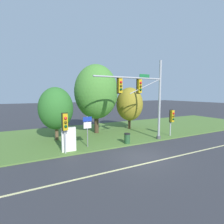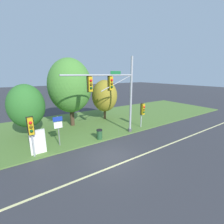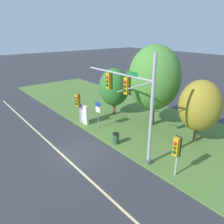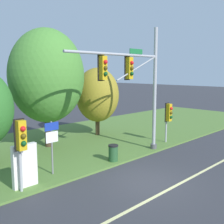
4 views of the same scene
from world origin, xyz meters
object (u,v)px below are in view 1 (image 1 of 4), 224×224
(tree_nearest_road, at_px, (56,108))
(trash_bin, at_px, (127,138))
(tree_behind_signpost, at_px, (130,104))
(info_kiosk, at_px, (69,140))
(route_sign_post, at_px, (87,127))
(tree_left_of_mast, at_px, (96,92))
(pedestrian_signal_near_kerb, at_px, (65,124))
(pedestrian_signal_further_along, at_px, (172,117))
(traffic_signal_mast, at_px, (145,94))

(tree_nearest_road, bearing_deg, trash_bin, -37.85)
(trash_bin, bearing_deg, tree_behind_signpost, 55.16)
(tree_nearest_road, height_order, trash_bin, tree_nearest_road)
(tree_behind_signpost, relative_size, info_kiosk, 2.77)
(route_sign_post, distance_m, info_kiosk, 1.93)
(tree_left_of_mast, height_order, trash_bin, tree_left_of_mast)
(tree_nearest_road, relative_size, tree_left_of_mast, 0.66)
(pedestrian_signal_near_kerb, bearing_deg, tree_left_of_mast, 49.24)
(pedestrian_signal_near_kerb, relative_size, tree_behind_signpost, 0.59)
(trash_bin, bearing_deg, route_sign_post, 168.71)
(pedestrian_signal_near_kerb, xyz_separation_m, trash_bin, (5.56, 0.24, -1.78))
(pedestrian_signal_further_along, bearing_deg, info_kiosk, 179.51)
(route_sign_post, xyz_separation_m, trash_bin, (3.51, -0.70, -1.26))
(pedestrian_signal_further_along, distance_m, route_sign_post, 9.18)
(route_sign_post, xyz_separation_m, tree_left_of_mast, (2.69, 4.57, 2.94))
(pedestrian_signal_near_kerb, bearing_deg, info_kiosk, 54.34)
(info_kiosk, bearing_deg, pedestrian_signal_further_along, -0.49)
(route_sign_post, bearing_deg, tree_behind_signpost, 33.28)
(tree_left_of_mast, bearing_deg, pedestrian_signal_near_kerb, -130.76)
(pedestrian_signal_near_kerb, xyz_separation_m, pedestrian_signal_further_along, (11.21, 0.40, -0.25))
(tree_nearest_road, relative_size, info_kiosk, 2.69)
(traffic_signal_mast, height_order, tree_left_of_mast, tree_left_of_mast)
(tree_left_of_mast, bearing_deg, info_kiosk, -131.22)
(traffic_signal_mast, relative_size, tree_left_of_mast, 0.99)
(route_sign_post, bearing_deg, tree_nearest_road, 118.62)
(traffic_signal_mast, height_order, trash_bin, traffic_signal_mast)
(pedestrian_signal_near_kerb, bearing_deg, route_sign_post, 24.62)
(route_sign_post, relative_size, trash_bin, 2.82)
(pedestrian_signal_near_kerb, xyz_separation_m, route_sign_post, (2.06, 0.94, -0.51))
(pedestrian_signal_further_along, relative_size, route_sign_post, 1.07)
(tree_left_of_mast, bearing_deg, tree_behind_signpost, 3.20)
(pedestrian_signal_near_kerb, bearing_deg, traffic_signal_mast, 1.29)
(tree_left_of_mast, xyz_separation_m, trash_bin, (0.81, -5.27, -4.20))
(tree_nearest_road, distance_m, trash_bin, 7.35)
(traffic_signal_mast, xyz_separation_m, tree_behind_signpost, (2.03, 5.60, -1.34))
(pedestrian_signal_further_along, height_order, tree_left_of_mast, tree_left_of_mast)
(pedestrian_signal_further_along, xyz_separation_m, info_kiosk, (-10.86, 0.09, -1.06))
(route_sign_post, xyz_separation_m, info_kiosk, (-1.70, -0.45, -0.79))
(info_kiosk, height_order, trash_bin, info_kiosk)
(trash_bin, bearing_deg, tree_nearest_road, 142.15)
(pedestrian_signal_further_along, distance_m, info_kiosk, 10.91)
(tree_nearest_road, xyz_separation_m, info_kiosk, (0.21, -3.97, -2.13))
(traffic_signal_mast, distance_m, tree_nearest_road, 8.54)
(traffic_signal_mast, xyz_separation_m, trash_bin, (-1.82, 0.08, -4.02))
(pedestrian_signal_near_kerb, distance_m, trash_bin, 5.84)
(route_sign_post, height_order, info_kiosk, route_sign_post)
(tree_left_of_mast, relative_size, info_kiosk, 4.07)
(traffic_signal_mast, height_order, tree_nearest_road, traffic_signal_mast)
(traffic_signal_mast, bearing_deg, tree_nearest_road, 149.35)
(pedestrian_signal_near_kerb, distance_m, tree_nearest_road, 4.54)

